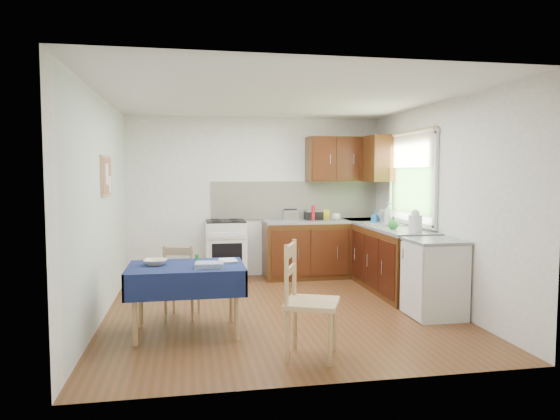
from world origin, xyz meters
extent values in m
plane|color=#4E3214|center=(0.00, 0.00, 0.00)|extent=(4.20, 4.20, 0.00)
cube|color=silver|center=(0.00, 0.00, 2.50)|extent=(4.00, 4.20, 0.02)
cube|color=silver|center=(0.00, 2.10, 1.25)|extent=(4.00, 0.02, 2.50)
cube|color=silver|center=(0.00, -2.10, 1.25)|extent=(4.00, 0.02, 2.50)
cube|color=silver|center=(-2.00, 0.00, 1.25)|extent=(0.02, 4.20, 2.50)
cube|color=silver|center=(2.00, 0.00, 1.25)|extent=(0.02, 4.20, 2.50)
cube|color=black|center=(1.05, 1.80, 0.43)|extent=(1.90, 0.60, 0.86)
cube|color=black|center=(1.70, 0.65, 0.43)|extent=(0.60, 1.70, 0.86)
cube|color=slate|center=(1.05, 1.80, 0.88)|extent=(1.90, 0.60, 0.04)
cube|color=slate|center=(1.70, 0.65, 0.88)|extent=(0.60, 1.70, 0.04)
cube|color=slate|center=(1.70, 1.80, 0.88)|extent=(0.60, 0.60, 0.04)
cube|color=white|center=(0.65, 2.08, 1.20)|extent=(2.70, 0.02, 0.60)
cube|color=black|center=(1.40, 1.93, 1.85)|extent=(1.20, 0.35, 0.70)
cube|color=black|center=(1.82, 1.50, 1.85)|extent=(0.35, 0.50, 0.70)
cube|color=silver|center=(-0.50, 1.80, 0.45)|extent=(0.60, 0.60, 0.90)
cube|color=black|center=(-0.50, 1.80, 0.91)|extent=(0.58, 0.58, 0.02)
cube|color=black|center=(-0.50, 1.50, 0.45)|extent=(0.44, 0.01, 0.32)
cube|color=#2F5322|center=(1.99, 0.70, 1.50)|extent=(0.01, 1.40, 0.85)
cube|color=silver|center=(1.97, 0.70, 2.15)|extent=(0.04, 1.48, 0.06)
cube|color=silver|center=(1.97, 0.70, 0.95)|extent=(0.04, 1.48, 0.06)
cube|color=tan|center=(1.96, 0.70, 1.93)|extent=(0.02, 1.36, 0.44)
cube|color=silver|center=(1.70, -0.55, 0.42)|extent=(0.55, 0.58, 0.85)
cube|color=slate|center=(1.70, -0.55, 0.87)|extent=(0.58, 0.60, 0.03)
cube|color=#B17C58|center=(-1.98, 0.30, 1.60)|extent=(0.02, 0.62, 0.47)
cube|color=#A06343|center=(-1.96, 0.30, 1.60)|extent=(0.01, 0.56, 0.41)
cube|color=white|center=(-1.95, 0.22, 1.62)|extent=(0.00, 0.18, 0.24)
cube|color=white|center=(-1.95, 0.42, 1.50)|extent=(0.00, 0.15, 0.20)
cube|color=#101641|center=(-1.07, -0.65, 0.69)|extent=(1.12, 0.75, 0.03)
cube|color=#101641|center=(-1.07, -1.03, 0.57)|extent=(1.16, 0.02, 0.26)
cube|color=#101641|center=(-1.07, -0.26, 0.57)|extent=(1.16, 0.02, 0.26)
cube|color=#101641|center=(-1.64, -0.65, 0.57)|extent=(0.02, 0.79, 0.26)
cube|color=#101641|center=(-0.50, -0.65, 0.57)|extent=(0.02, 0.79, 0.26)
cylinder|color=#B17C58|center=(-1.55, -0.94, 0.34)|extent=(0.05, 0.05, 0.67)
cylinder|color=#B17C58|center=(-0.59, -0.94, 0.34)|extent=(0.05, 0.05, 0.67)
cylinder|color=#B17C58|center=(-1.55, -0.35, 0.34)|extent=(0.05, 0.05, 0.67)
cylinder|color=#B17C58|center=(-0.59, -0.35, 0.34)|extent=(0.05, 0.05, 0.67)
cube|color=#B17C58|center=(-1.12, -0.07, 0.40)|extent=(0.46, 0.46, 0.04)
cube|color=#B17C58|center=(-1.16, -0.22, 0.71)|extent=(0.33, 0.11, 0.27)
cylinder|color=#B17C58|center=(-0.93, 0.04, 0.20)|extent=(0.03, 0.03, 0.40)
cylinder|color=#B17C58|center=(-1.23, 0.12, 0.20)|extent=(0.03, 0.03, 0.40)
cylinder|color=#B17C58|center=(-1.01, -0.25, 0.20)|extent=(0.03, 0.03, 0.40)
cylinder|color=#B17C58|center=(-1.30, -0.17, 0.20)|extent=(0.03, 0.03, 0.40)
cube|color=#B17C58|center=(0.03, -1.52, 0.49)|extent=(0.59, 0.59, 0.04)
cube|color=#B17C58|center=(-0.15, -1.44, 0.86)|extent=(0.19, 0.39, 0.32)
cylinder|color=#B17C58|center=(0.13, -1.76, 0.24)|extent=(0.04, 0.04, 0.49)
cylinder|color=#B17C58|center=(0.27, -1.42, 0.24)|extent=(0.04, 0.04, 0.49)
cylinder|color=#B17C58|center=(-0.21, -1.61, 0.24)|extent=(0.04, 0.04, 0.49)
cylinder|color=#B17C58|center=(-0.07, -1.28, 0.24)|extent=(0.04, 0.04, 0.49)
cube|color=#B9B8BD|center=(0.49, 1.74, 0.98)|extent=(0.24, 0.15, 0.17)
cube|color=black|center=(0.49, 1.74, 1.08)|extent=(0.20, 0.02, 0.02)
cube|color=black|center=(0.88, 1.85, 0.96)|extent=(0.26, 0.23, 0.12)
cube|color=#B9B8BD|center=(0.88, 1.85, 1.04)|extent=(0.26, 0.23, 0.03)
cylinder|color=red|center=(0.85, 1.73, 1.02)|extent=(0.05, 0.05, 0.23)
cube|color=yellow|center=(1.09, 1.89, 0.98)|extent=(0.13, 0.11, 0.15)
cube|color=#96959B|center=(1.68, 0.88, 0.91)|extent=(0.44, 0.33, 0.02)
cylinder|color=silver|center=(1.68, 0.88, 1.00)|extent=(0.06, 0.21, 0.21)
cylinder|color=silver|center=(1.73, 0.04, 1.01)|extent=(0.17, 0.17, 0.21)
sphere|color=silver|center=(1.73, 0.04, 1.13)|extent=(0.11, 0.11, 0.11)
imported|color=white|center=(1.22, 1.74, 0.95)|extent=(0.15, 0.15, 0.10)
imported|color=silver|center=(1.68, 0.76, 1.06)|extent=(0.18, 0.18, 0.33)
imported|color=#1D6DAD|center=(1.61, 1.09, 0.99)|extent=(0.12, 0.12, 0.19)
imported|color=#25882E|center=(1.60, 0.41, 0.98)|extent=(0.15, 0.15, 0.17)
imported|color=#F1DFC5|center=(-1.38, -0.57, 0.73)|extent=(0.27, 0.27, 0.06)
imported|color=white|center=(-0.72, -0.52, 0.71)|extent=(0.20, 0.25, 0.02)
cylinder|color=#268B37|center=(-0.96, -0.48, 0.74)|extent=(0.04, 0.04, 0.08)
cube|color=navy|center=(-0.84, -0.80, 0.73)|extent=(0.29, 0.24, 0.05)
camera|label=1|loc=(-1.02, -5.73, 1.64)|focal=32.00mm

